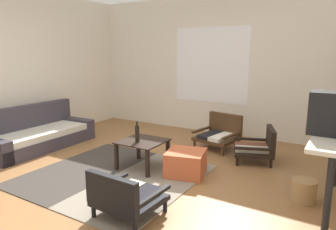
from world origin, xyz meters
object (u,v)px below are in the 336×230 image
ottoman_orange (186,163)px  armchair_striped_foreground (125,196)px  coffee_table (142,146)px  console_shelf (336,143)px  wicker_basket (304,190)px  armchair_corner (258,146)px  glass_bottle (137,133)px  armchair_by_window (219,133)px  couch (37,135)px

ottoman_orange → armchair_striped_foreground: bearing=-90.0°
coffee_table → armchair_striped_foreground: bearing=-61.5°
console_shelf → wicker_basket: bearing=173.4°
armchair_corner → glass_bottle: bearing=-138.4°
armchair_by_window → ottoman_orange: (0.07, -1.35, -0.09)m
ottoman_orange → console_shelf: 1.80m
armchair_by_window → console_shelf: console_shelf is taller
couch → console_shelf: size_ratio=1.31×
couch → coffee_table: couch is taller
ottoman_orange → console_shelf: bearing=-0.4°
coffee_table → wicker_basket: coffee_table is taller
couch → console_shelf: bearing=2.9°
ottoman_orange → wicker_basket: size_ratio=1.85×
coffee_table → armchair_striped_foreground: armchair_striped_foreground is taller
armchair_by_window → wicker_basket: (1.52, -1.34, -0.14)m
coffee_table → armchair_by_window: armchair_by_window is taller
armchair_by_window → armchair_corner: bearing=-24.5°
armchair_corner → ottoman_orange: 1.22m
console_shelf → glass_bottle: size_ratio=4.92×
coffee_table → ottoman_orange: 0.66m
armchair_striped_foreground → armchair_corner: size_ratio=0.89×
couch → armchair_striped_foreground: size_ratio=2.97×
coffee_table → glass_bottle: 0.21m
armchair_by_window → ottoman_orange: size_ratio=1.50×
console_shelf → wicker_basket: 0.65m
coffee_table → wicker_basket: size_ratio=2.28×
coffee_table → console_shelf: console_shelf is taller
ottoman_orange → glass_bottle: size_ratio=1.69×
wicker_basket → couch: bearing=-176.5°
couch → armchair_by_window: size_ratio=2.55×
coffee_table → console_shelf: bearing=2.0°
armchair_by_window → wicker_basket: size_ratio=2.77×
glass_bottle → ottoman_orange: bearing=15.1°
armchair_striped_foreground → coffee_table: bearing=118.5°
armchair_by_window → armchair_corner: (0.75, -0.34, -0.02)m
armchair_corner → glass_bottle: size_ratio=2.45×
armchair_striped_foreground → console_shelf: (1.71, 1.25, 0.49)m
couch → armchair_by_window: bearing=30.7°
armchair_by_window → coffee_table: bearing=-111.3°
coffee_table → armchair_corner: 1.72m
armchair_by_window → console_shelf: 2.29m
armchair_corner → couch: bearing=-160.0°
ottoman_orange → armchair_by_window: bearing=93.0°
coffee_table → console_shelf: size_ratio=0.42×
couch → console_shelf: console_shelf is taller
armchair_by_window → ottoman_orange: 1.36m
coffee_table → armchair_by_window: (0.56, 1.45, -0.07)m
wicker_basket → ottoman_orange: bearing=-179.3°
glass_bottle → armchair_by_window: bearing=69.1°
armchair_striped_foreground → armchair_by_window: bearing=91.6°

